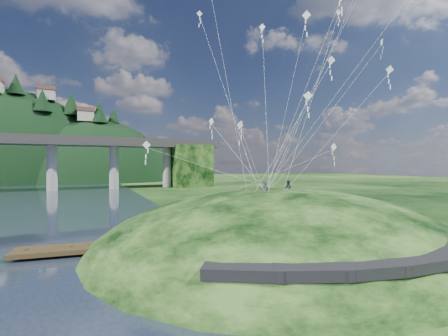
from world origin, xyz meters
name	(u,v)px	position (x,y,z in m)	size (l,w,h in m)	color
ground	(210,260)	(0.00, 0.00, 0.00)	(320.00, 320.00, 0.00)	black
grass_hill	(280,258)	(8.00, 2.00, -1.50)	(36.00, 32.00, 13.00)	black
footpath	(392,256)	(7.46, -9.74, 2.08)	(22.29, 5.84, 0.83)	black
bridge	(6,154)	(-26.46, 70.07, 9.70)	(160.00, 11.00, 15.00)	#2D2B2B
wooden_dock	(114,246)	(-6.57, 5.55, 0.47)	(15.22, 4.45, 1.07)	#312514
kite_flyers	(282,181)	(8.85, 2.88, 5.78)	(4.52, 2.26, 1.69)	#262A33
kite_swarm	(293,62)	(9.83, 2.46, 17.42)	(21.50, 16.09, 18.85)	white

